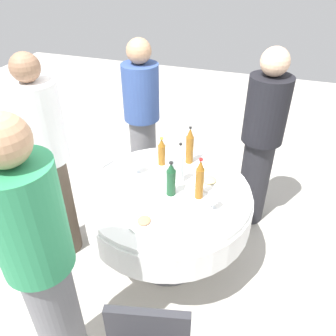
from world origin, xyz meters
TOP-DOWN VIEW (x-y plane):
  - ground_plane at (0.00, 0.00)m, footprint 10.00×10.00m
  - dining_table at (0.00, 0.00)m, footprint 1.24×1.24m
  - bottle_amber_right at (0.01, 0.23)m, footprint 0.06×0.06m
  - bottle_amber_south at (-0.31, -0.16)m, footprint 0.06×0.06m
  - bottle_clear_near at (-0.13, 0.05)m, footprint 0.06×0.06m
  - bottle_amber_east at (-0.40, 0.05)m, footprint 0.06×0.06m
  - bottle_dark_green_left at (0.04, 0.03)m, footprint 0.07×0.07m
  - wine_glass_east at (0.10, 0.35)m, footprint 0.07×0.07m
  - wine_glass_left at (-0.18, -0.04)m, footprint 0.08×0.08m
  - wine_glass_far at (-0.12, -0.30)m, footprint 0.08×0.08m
  - plate_outer at (0.38, -0.03)m, footprint 0.21×0.21m
  - plate_rear at (-0.18, 0.27)m, footprint 0.25×0.25m
  - spoon_south at (0.00, -0.17)m, footprint 0.02×0.18m
  - fork_near at (0.12, -0.36)m, footprint 0.15×0.13m
  - knife_east at (0.16, 0.20)m, footprint 0.03×0.18m
  - person_right at (0.98, -0.34)m, footprint 0.34×0.34m
  - person_south at (-0.89, -0.56)m, footprint 0.34×0.34m
  - person_near at (-0.76, 0.57)m, footprint 0.34×0.34m
  - person_east at (0.15, -0.89)m, footprint 0.34×0.34m

SIDE VIEW (x-z plane):
  - ground_plane at x=0.00m, z-range 0.00..0.00m
  - dining_table at x=0.00m, z-range 0.22..0.96m
  - spoon_south at x=0.00m, z-range 0.74..0.74m
  - fork_near at x=0.12m, z-range 0.74..0.74m
  - knife_east at x=0.16m, z-range 0.74..0.74m
  - plate_outer at x=0.38m, z-range 0.73..0.77m
  - plate_rear at x=-0.18m, z-range 0.73..0.77m
  - person_south at x=-0.89m, z-range 0.04..1.60m
  - wine_glass_east at x=0.10m, z-range 0.76..0.90m
  - wine_glass_left at x=-0.18m, z-range 0.77..0.92m
  - wine_glass_far at x=-0.12m, z-range 0.77..0.92m
  - person_near at x=-0.76m, z-range 0.04..1.66m
  - bottle_amber_south at x=-0.31m, z-range 0.73..0.97m
  - bottle_dark_green_left at x=0.04m, z-range 0.73..1.00m
  - person_east at x=0.15m, z-range 0.04..1.73m
  - bottle_amber_east at x=-0.40m, z-range 0.73..1.05m
  - bottle_amber_right at x=0.01m, z-range 0.73..1.05m
  - bottle_clear_near at x=-0.13m, z-range 0.73..1.06m
  - person_right at x=0.98m, z-range 0.05..1.77m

